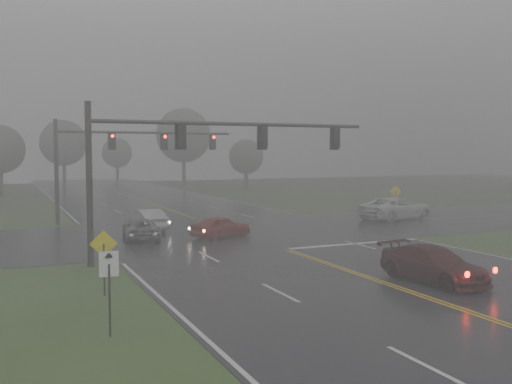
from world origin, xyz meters
name	(u,v)px	position (x,y,z in m)	size (l,w,h in m)	color
ground	(498,322)	(0.00, 0.00, 0.00)	(180.00, 180.00, 0.00)	#2E4B20
main_road	(244,236)	(0.00, 20.00, 0.00)	(18.00, 160.00, 0.02)	black
cross_street	(233,232)	(0.00, 22.00, 0.00)	(120.00, 14.00, 0.02)	black
stop_bar	(355,244)	(4.50, 14.40, 0.00)	(8.50, 0.50, 0.01)	silver
sedan_maroon	(433,282)	(1.97, 5.11, 0.00)	(1.98, 4.88, 1.42)	#380A0A
sedan_red	(221,238)	(-1.62, 19.86, 0.00)	(1.58, 3.92, 1.33)	maroon
sedan_silver	(147,231)	(-5.04, 24.79, 0.00)	(1.53, 4.39, 1.45)	#B4B7BD
car_grey	(141,239)	(-6.23, 21.33, 0.00)	(2.02, 4.39, 1.22)	slate
pickup_white	(396,220)	(14.18, 23.12, 0.00)	(2.86, 6.20, 1.72)	silver
signal_gantry_near	(186,150)	(-5.61, 14.00, 5.33)	(14.69, 0.33, 7.54)	black
signal_gantry_far	(114,151)	(-6.06, 30.55, 5.35)	(13.45, 0.39, 7.62)	black
sign_diamond_west	(104,252)	(-10.52, 8.32, 1.63)	(0.99, 0.24, 2.41)	black
sign_arrow_white	(109,277)	(-11.14, 3.55, 1.71)	(0.54, 0.10, 2.45)	black
sign_diamond_east	(396,195)	(15.16, 24.49, 1.76)	(1.09, 0.11, 2.62)	black
tree_nw_a	(0,149)	(-13.92, 60.87, 5.57)	(5.77, 5.77, 8.48)	#2E261E
tree_ne_a	(184,136)	(10.60, 67.64, 7.67)	(7.93, 7.93, 11.65)	#2E261E
tree_n_mid	(63,143)	(-5.20, 76.79, 6.61)	(6.84, 6.84, 10.05)	#2E261E
tree_e_near	(246,157)	(17.07, 59.57, 4.61)	(4.78, 4.78, 7.02)	#2E261E
tree_n_far	(117,153)	(4.99, 89.37, 5.10)	(5.28, 5.28, 7.76)	#2E261E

